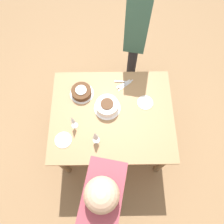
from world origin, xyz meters
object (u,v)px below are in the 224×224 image
(cake_front_chocolate, at_px, (81,92))
(cake_center_white, at_px, (107,106))
(wine_glass_far, at_px, (72,120))
(person_watching, at_px, (105,199))
(person_cutting, at_px, (138,24))
(wine_glass_near, at_px, (95,135))

(cake_front_chocolate, bearing_deg, cake_center_white, 147.28)
(cake_center_white, height_order, wine_glass_far, wine_glass_far)
(cake_center_white, distance_m, wine_glass_far, 0.38)
(cake_center_white, relative_size, person_watching, 0.16)
(person_cutting, bearing_deg, cake_front_chocolate, -31.39)
(wine_glass_far, relative_size, person_watching, 0.13)
(person_cutting, xyz_separation_m, person_watching, (0.33, 1.66, -0.06))
(person_cutting, relative_size, person_watching, 1.05)
(wine_glass_near, bearing_deg, wine_glass_far, -35.31)
(wine_glass_near, height_order, wine_glass_far, wine_glass_far)
(cake_front_chocolate, bearing_deg, person_watching, 103.54)
(wine_glass_near, distance_m, person_watching, 0.54)
(wine_glass_far, distance_m, person_cutting, 1.18)
(cake_front_chocolate, distance_m, wine_glass_far, 0.37)
(wine_glass_near, bearing_deg, person_cutting, -110.45)
(cake_center_white, bearing_deg, wine_glass_far, 30.08)
(cake_center_white, bearing_deg, person_watching, 88.97)
(cake_front_chocolate, bearing_deg, person_cutting, -132.53)
(wine_glass_far, relative_size, person_cutting, 0.13)
(cake_center_white, height_order, person_cutting, person_cutting)
(cake_center_white, xyz_separation_m, cake_front_chocolate, (0.26, -0.17, -0.01))
(cake_front_chocolate, relative_size, wine_glass_near, 1.12)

